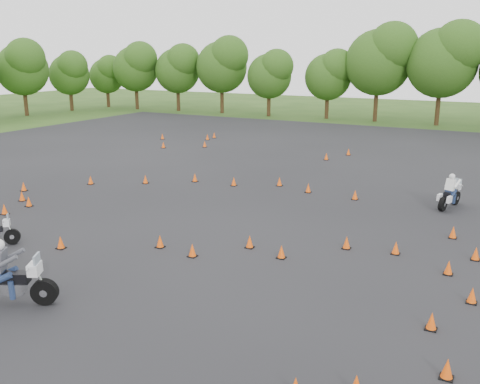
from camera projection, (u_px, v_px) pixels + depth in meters
name	position (u px, v px, depth m)	size (l,w,h in m)	color
ground	(189.00, 248.00, 19.55)	(140.00, 140.00, 0.00)	#2D5119
asphalt_pad	(260.00, 207.00, 24.68)	(62.00, 62.00, 0.00)	black
treeline	(440.00, 80.00, 46.89)	(86.91, 32.41, 10.81)	#2B4F16
traffic_cones	(257.00, 212.00, 23.14)	(32.80, 33.26, 0.45)	#FE550A
rider_grey	(11.00, 272.00, 14.93)	(2.54, 0.78, 1.96)	#46474E
rider_white	(450.00, 190.00, 24.44)	(2.13, 0.65, 1.65)	white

